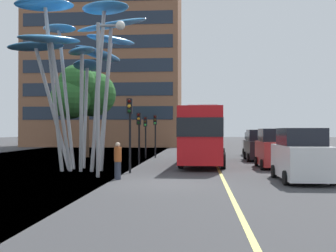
{
  "coord_description": "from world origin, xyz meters",
  "views": [
    {
      "loc": [
        1.58,
        -17.21,
        2.24
      ],
      "look_at": [
        -0.34,
        7.64,
        2.5
      ],
      "focal_mm": 43.68,
      "sensor_mm": 36.0,
      "label": 1
    }
  ],
  "objects_px": {
    "car_parked_mid": "(274,150)",
    "car_parked_far": "(259,146)",
    "red_bus": "(204,133)",
    "traffic_light_opposite": "(155,127)",
    "car_parked_near": "(301,156)",
    "car_side_street": "(256,145)",
    "traffic_light_island_mid": "(145,128)",
    "street_lamp": "(104,78)",
    "pedestrian": "(118,161)",
    "traffic_light_kerb_near": "(130,119)",
    "leaf_sculpture": "(81,48)",
    "traffic_light_kerb_far": "(139,127)"
  },
  "relations": [
    {
      "from": "traffic_light_kerb_near",
      "to": "car_parked_mid",
      "type": "relative_size",
      "value": 1.01
    },
    {
      "from": "red_bus",
      "to": "car_side_street",
      "type": "height_order",
      "value": "red_bus"
    },
    {
      "from": "red_bus",
      "to": "traffic_light_kerb_far",
      "type": "xyz_separation_m",
      "value": [
        -4.27,
        0.02,
        0.39
      ]
    },
    {
      "from": "traffic_light_kerb_far",
      "to": "traffic_light_island_mid",
      "type": "relative_size",
      "value": 1.02
    },
    {
      "from": "red_bus",
      "to": "car_parked_near",
      "type": "height_order",
      "value": "red_bus"
    },
    {
      "from": "car_parked_near",
      "to": "traffic_light_opposite",
      "type": "bearing_deg",
      "value": 118.66
    },
    {
      "from": "leaf_sculpture",
      "to": "car_parked_near",
      "type": "relative_size",
      "value": 2.2
    },
    {
      "from": "traffic_light_kerb_far",
      "to": "car_side_street",
      "type": "xyz_separation_m",
      "value": [
        8.94,
        9.63,
        -1.49
      ]
    },
    {
      "from": "leaf_sculpture",
      "to": "traffic_light_opposite",
      "type": "bearing_deg",
      "value": 73.56
    },
    {
      "from": "traffic_light_island_mid",
      "to": "traffic_light_kerb_near",
      "type": "bearing_deg",
      "value": -86.56
    },
    {
      "from": "leaf_sculpture",
      "to": "pedestrian",
      "type": "distance_m",
      "value": 7.94
    },
    {
      "from": "traffic_light_island_mid",
      "to": "car_parked_mid",
      "type": "distance_m",
      "value": 11.74
    },
    {
      "from": "car_parked_mid",
      "to": "car_parked_far",
      "type": "distance_m",
      "value": 6.04
    },
    {
      "from": "leaf_sculpture",
      "to": "pedestrian",
      "type": "relative_size",
      "value": 5.59
    },
    {
      "from": "red_bus",
      "to": "street_lamp",
      "type": "xyz_separation_m",
      "value": [
        -4.83,
        -7.42,
        2.67
      ]
    },
    {
      "from": "leaf_sculpture",
      "to": "pedestrian",
      "type": "xyz_separation_m",
      "value": [
        2.95,
        -4.22,
        -6.04
      ]
    },
    {
      "from": "pedestrian",
      "to": "car_parked_near",
      "type": "bearing_deg",
      "value": -0.51
    },
    {
      "from": "red_bus",
      "to": "traffic_light_opposite",
      "type": "distance_m",
      "value": 7.49
    },
    {
      "from": "red_bus",
      "to": "traffic_light_opposite",
      "type": "bearing_deg",
      "value": 121.29
    },
    {
      "from": "car_parked_mid",
      "to": "pedestrian",
      "type": "xyz_separation_m",
      "value": [
        -8.11,
        -6.21,
        -0.24
      ]
    },
    {
      "from": "leaf_sculpture",
      "to": "street_lamp",
      "type": "xyz_separation_m",
      "value": [
        2.12,
        -3.4,
        -2.15
      ]
    },
    {
      "from": "traffic_light_island_mid",
      "to": "street_lamp",
      "type": "height_order",
      "value": "street_lamp"
    },
    {
      "from": "traffic_light_kerb_far",
      "to": "traffic_light_opposite",
      "type": "bearing_deg",
      "value": 86.56
    },
    {
      "from": "traffic_light_island_mid",
      "to": "car_side_street",
      "type": "height_order",
      "value": "traffic_light_island_mid"
    },
    {
      "from": "traffic_light_island_mid",
      "to": "street_lamp",
      "type": "bearing_deg",
      "value": -91.04
    },
    {
      "from": "street_lamp",
      "to": "pedestrian",
      "type": "distance_m",
      "value": 4.07
    },
    {
      "from": "pedestrian",
      "to": "street_lamp",
      "type": "bearing_deg",
      "value": 135.3
    },
    {
      "from": "car_parked_mid",
      "to": "car_parked_near",
      "type": "bearing_deg",
      "value": -89.63
    },
    {
      "from": "red_bus",
      "to": "traffic_light_kerb_far",
      "type": "height_order",
      "value": "red_bus"
    },
    {
      "from": "traffic_light_kerb_near",
      "to": "car_parked_near",
      "type": "distance_m",
      "value": 8.69
    },
    {
      "from": "traffic_light_island_mid",
      "to": "car_side_street",
      "type": "bearing_deg",
      "value": 22.94
    },
    {
      "from": "leaf_sculpture",
      "to": "street_lamp",
      "type": "bearing_deg",
      "value": -58.01
    },
    {
      "from": "pedestrian",
      "to": "car_side_street",
      "type": "bearing_deg",
      "value": 64.14
    },
    {
      "from": "car_parked_far",
      "to": "red_bus",
      "type": "bearing_deg",
      "value": -135.73
    },
    {
      "from": "red_bus",
      "to": "street_lamp",
      "type": "bearing_deg",
      "value": -123.09
    },
    {
      "from": "red_bus",
      "to": "car_parked_near",
      "type": "distance_m",
      "value": 9.34
    },
    {
      "from": "red_bus",
      "to": "traffic_light_island_mid",
      "type": "relative_size",
      "value": 3.07
    },
    {
      "from": "car_parked_near",
      "to": "car_parked_mid",
      "type": "distance_m",
      "value": 6.28
    },
    {
      "from": "traffic_light_opposite",
      "to": "car_parked_far",
      "type": "distance_m",
      "value": 8.47
    },
    {
      "from": "traffic_light_kerb_near",
      "to": "traffic_light_opposite",
      "type": "height_order",
      "value": "traffic_light_kerb_near"
    },
    {
      "from": "leaf_sculpture",
      "to": "pedestrian",
      "type": "bearing_deg",
      "value": -55.01
    },
    {
      "from": "traffic_light_opposite",
      "to": "pedestrian",
      "type": "bearing_deg",
      "value": -90.46
    },
    {
      "from": "car_side_street",
      "to": "pedestrian",
      "type": "relative_size",
      "value": 2.55
    },
    {
      "from": "red_bus",
      "to": "traffic_light_opposite",
      "type": "relative_size",
      "value": 2.94
    },
    {
      "from": "traffic_light_kerb_near",
      "to": "traffic_light_opposite",
      "type": "distance_m",
      "value": 11.97
    },
    {
      "from": "traffic_light_opposite",
      "to": "pedestrian",
      "type": "xyz_separation_m",
      "value": [
        -0.12,
        -14.63,
        -1.67
      ]
    },
    {
      "from": "traffic_light_kerb_far",
      "to": "street_lamp",
      "type": "xyz_separation_m",
      "value": [
        -0.57,
        -7.43,
        2.28
      ]
    },
    {
      "from": "red_bus",
      "to": "leaf_sculpture",
      "type": "xyz_separation_m",
      "value": [
        -6.96,
        -4.02,
        4.82
      ]
    },
    {
      "from": "street_lamp",
      "to": "pedestrian",
      "type": "relative_size",
      "value": 4.4
    },
    {
      "from": "traffic_light_island_mid",
      "to": "pedestrian",
      "type": "relative_size",
      "value": 1.96
    }
  ]
}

